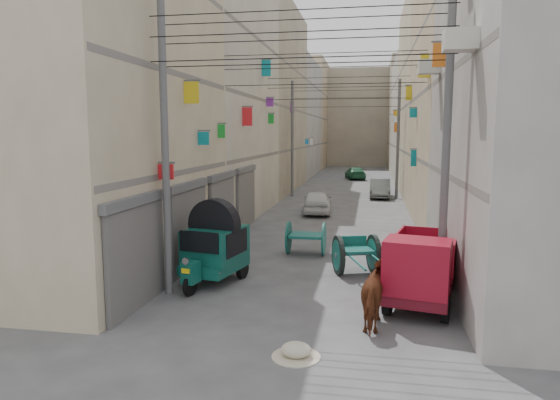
% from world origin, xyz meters
% --- Properties ---
extents(building_row_left, '(8.00, 62.00, 14.00)m').
position_xyz_m(building_row_left, '(-8.00, 34.13, 6.46)').
color(building_row_left, beige).
rests_on(building_row_left, ground).
extents(building_row_right, '(8.00, 62.00, 14.00)m').
position_xyz_m(building_row_right, '(8.00, 34.13, 6.46)').
color(building_row_right, '#A7A19D').
rests_on(building_row_right, ground).
extents(end_cap_building, '(22.00, 10.00, 13.00)m').
position_xyz_m(end_cap_building, '(0.00, 66.00, 6.50)').
color(end_cap_building, tan).
rests_on(end_cap_building, ground).
extents(shutters_left, '(0.18, 14.40, 2.88)m').
position_xyz_m(shutters_left, '(-3.92, 10.38, 1.49)').
color(shutters_left, '#4E4E53').
rests_on(shutters_left, ground).
extents(signboards, '(8.22, 40.52, 5.67)m').
position_xyz_m(signboards, '(-0.01, 21.66, 3.43)').
color(signboards, gold).
rests_on(signboards, ground).
extents(ac_units, '(0.70, 6.55, 3.35)m').
position_xyz_m(ac_units, '(3.65, 7.67, 7.43)').
color(ac_units, beige).
rests_on(ac_units, ground).
extents(utility_poles, '(7.40, 22.20, 8.00)m').
position_xyz_m(utility_poles, '(0.00, 17.00, 4.00)').
color(utility_poles, '#545457').
rests_on(utility_poles, ground).
extents(overhead_cables, '(7.40, 22.52, 1.12)m').
position_xyz_m(overhead_cables, '(0.00, 14.40, 6.77)').
color(overhead_cables, black).
rests_on(overhead_cables, ground).
extents(auto_rickshaw, '(1.91, 2.81, 1.91)m').
position_xyz_m(auto_rickshaw, '(-2.69, 7.28, 1.12)').
color(auto_rickshaw, black).
rests_on(auto_rickshaw, ground).
extents(tonga_cart, '(1.83, 2.93, 1.24)m').
position_xyz_m(tonga_cart, '(1.43, 8.92, 0.65)').
color(tonga_cart, black).
rests_on(tonga_cart, ground).
extents(mini_truck, '(2.23, 3.69, 1.94)m').
position_xyz_m(mini_truck, '(3.12, 5.99, 0.93)').
color(mini_truck, black).
rests_on(mini_truck, ground).
extents(second_cart, '(1.39, 1.23, 1.21)m').
position_xyz_m(second_cart, '(-0.44, 11.16, 0.64)').
color(second_cart, '#145B52').
rests_on(second_cart, ground).
extents(feed_sack, '(0.61, 0.49, 0.30)m').
position_xyz_m(feed_sack, '(0.44, 2.70, 0.15)').
color(feed_sack, beige).
rests_on(feed_sack, ground).
extents(horse, '(0.90, 1.84, 1.53)m').
position_xyz_m(horse, '(2.09, 4.65, 0.76)').
color(horse, brown).
rests_on(horse, ground).
extents(distant_car_white, '(1.80, 3.88, 1.29)m').
position_xyz_m(distant_car_white, '(-1.05, 20.71, 0.64)').
color(distant_car_white, white).
rests_on(distant_car_white, ground).
extents(distant_car_grey, '(1.38, 3.91, 1.28)m').
position_xyz_m(distant_car_grey, '(2.50, 28.41, 0.64)').
color(distant_car_grey, '#4F5452').
rests_on(distant_car_grey, ground).
extents(distant_car_green, '(2.33, 4.24, 1.16)m').
position_xyz_m(distant_car_green, '(0.38, 42.32, 0.58)').
color(distant_car_green, '#236640').
rests_on(distant_car_green, ground).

